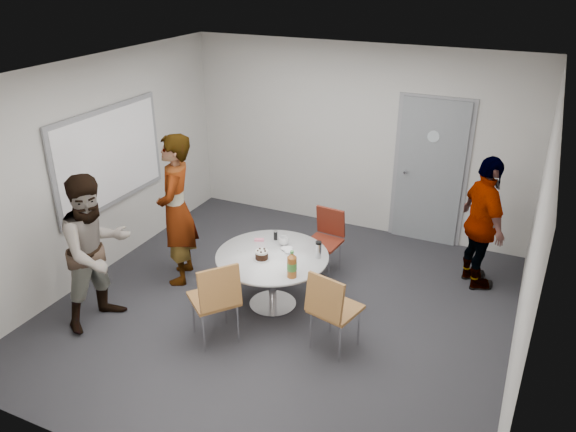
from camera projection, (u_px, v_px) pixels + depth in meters
The scene contains 15 objects.
floor at pixel (281, 309), 6.53m from camera, with size 5.00×5.00×0.00m, color #252429.
ceiling at pixel (279, 75), 5.39m from camera, with size 5.00×5.00×0.00m, color silver.
wall_back at pixel (355, 139), 8.01m from camera, with size 5.00×5.00×0.00m, color #BBB7B1.
wall_left at pixel (97, 169), 6.91m from camera, with size 5.00×5.00×0.00m, color #BBB7B1.
wall_right at pixel (533, 250), 5.01m from camera, with size 5.00×5.00×0.00m, color #BBB7B1.
wall_front at pixel (126, 334), 3.90m from camera, with size 5.00×5.00×0.00m, color #BBB7B1.
door at pixel (430, 172), 7.72m from camera, with size 1.02×0.17×2.12m.
whiteboard at pixel (110, 157), 7.01m from camera, with size 0.04×1.90×1.25m.
table at pixel (274, 263), 6.35m from camera, with size 1.28×1.28×0.98m.
chair_near_left at pixel (216, 295), 5.73m from camera, with size 0.67×0.66×0.96m.
chair_near_right at pixel (331, 305), 5.60m from camera, with size 0.53×0.57×0.93m.
chair_far at pixel (327, 234), 7.14m from camera, with size 0.44×0.47×0.85m.
person_main at pixel (176, 210), 6.77m from camera, with size 0.69×0.45×1.90m, color #A5C6EA.
person_left at pixel (96, 251), 6.00m from camera, with size 0.85×0.66×1.74m, color white.
person_right at pixel (483, 224), 6.68m from camera, with size 0.98×0.41×1.67m, color black.
Camera 1 is at (2.36, -4.92, 3.75)m, focal length 35.00 mm.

